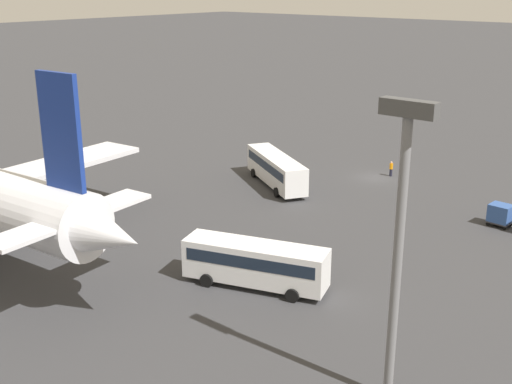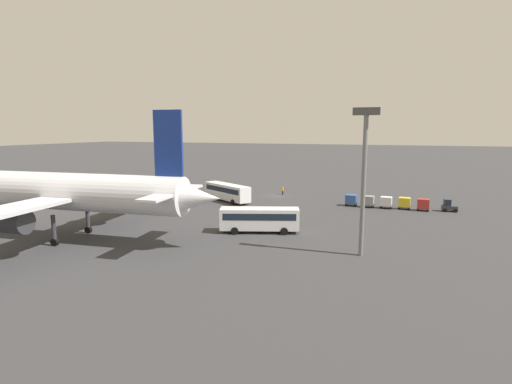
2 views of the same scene
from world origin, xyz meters
name	(u,v)px [view 1 (image 1 of 2)]	position (x,y,z in m)	size (l,w,h in m)	color
ground_plane	(376,178)	(0.00, 0.00, 0.00)	(600.00, 600.00, 0.00)	#38383A
shuttle_bus_near	(276,168)	(6.95, 9.60, 2.00)	(11.59, 8.39, 3.35)	white
shuttle_bus_far	(255,261)	(-7.03, 29.77, 1.98)	(10.91, 5.92, 3.31)	white
worker_person	(391,169)	(-0.98, -1.67, 0.87)	(0.38, 0.38, 1.74)	#1E1E2D
cargo_cart_blue	(500,214)	(-16.32, 6.13, 1.19)	(2.11, 1.82, 2.06)	#38383D
light_pole	(400,224)	(-21.01, 35.38, 10.01)	(2.80, 0.70, 16.13)	slate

